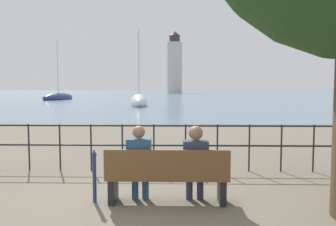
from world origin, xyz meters
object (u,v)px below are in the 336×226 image
at_px(park_bench, 167,177).
at_px(sailboat_0, 58,98).
at_px(seated_person_right, 195,160).
at_px(harbor_lighthouse, 175,65).
at_px(closed_umbrella, 94,173).
at_px(seated_person_left, 139,160).
at_px(sailboat_2, 139,102).

height_order(park_bench, sailboat_0, sailboat_0).
bearing_deg(seated_person_right, harbor_lighthouse, 90.42).
distance_m(park_bench, harbor_lighthouse, 122.12).
xyz_separation_m(closed_umbrella, harbor_lighthouse, (0.74, 121.61, 10.54)).
bearing_deg(sailboat_0, seated_person_right, -55.63).
relative_size(seated_person_right, sailboat_0, 0.12).
distance_m(closed_umbrella, harbor_lighthouse, 122.06).
bearing_deg(seated_person_left, closed_umbrella, -177.96).
height_order(park_bench, harbor_lighthouse, harbor_lighthouse).
bearing_deg(seated_person_left, harbor_lighthouse, 90.00).
distance_m(park_bench, seated_person_left, 0.52).
relative_size(sailboat_0, harbor_lighthouse, 0.43).
distance_m(park_bench, seated_person_right, 0.53).
xyz_separation_m(seated_person_right, harbor_lighthouse, (-0.90, 121.58, 10.34)).
height_order(closed_umbrella, sailboat_2, sailboat_2).
height_order(seated_person_left, sailboat_2, sailboat_2).
xyz_separation_m(sailboat_0, sailboat_2, (15.27, -17.75, 0.02)).
bearing_deg(closed_umbrella, park_bench, -2.57).
xyz_separation_m(park_bench, closed_umbrella, (-1.18, 0.05, 0.05)).
bearing_deg(closed_umbrella, seated_person_right, 0.87).
xyz_separation_m(seated_person_left, sailboat_2, (-3.44, 30.23, -0.31)).
height_order(seated_person_left, closed_umbrella, seated_person_left).
bearing_deg(seated_person_right, sailboat_2, 98.19).
bearing_deg(park_bench, sailboat_0, 111.74).
xyz_separation_m(seated_person_right, sailboat_2, (-4.35, 30.23, -0.31)).
xyz_separation_m(seated_person_left, sailboat_0, (-18.71, 47.98, -0.33)).
height_order(sailboat_0, sailboat_2, sailboat_0).
relative_size(seated_person_right, harbor_lighthouse, 0.05).
relative_size(seated_person_right, sailboat_2, 0.14).
relative_size(seated_person_left, seated_person_right, 1.00).
bearing_deg(harbor_lighthouse, seated_person_right, -89.58).
xyz_separation_m(park_bench, seated_person_right, (0.46, 0.08, 0.26)).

